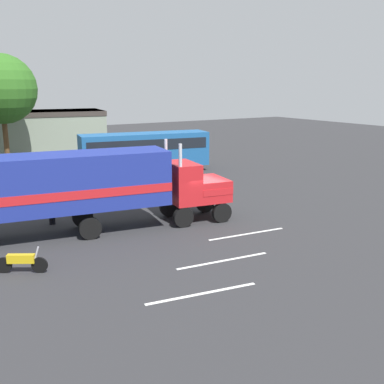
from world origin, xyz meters
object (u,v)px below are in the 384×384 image
(motorcycle, at_px, (22,262))
(tree_center, at_px, (1,89))
(semi_truck, at_px, (86,185))
(person_bystander, at_px, (51,208))
(parked_bus, at_px, (145,149))

(motorcycle, distance_m, tree_center, 25.25)
(semi_truck, height_order, motorcycle, semi_truck)
(semi_truck, xyz_separation_m, person_bystander, (-1.24, 2.39, -1.63))
(semi_truck, height_order, tree_center, tree_center)
(semi_truck, distance_m, person_bystander, 3.15)
(person_bystander, xyz_separation_m, parked_bus, (10.93, 10.83, 1.17))
(motorcycle, bearing_deg, parked_bus, 50.73)
(semi_truck, height_order, person_bystander, semi_truck)
(person_bystander, height_order, tree_center, tree_center)
(semi_truck, xyz_separation_m, tree_center, (-0.26, 20.51, 4.53))
(semi_truck, distance_m, tree_center, 21.00)
(person_bystander, relative_size, motorcycle, 0.88)
(person_bystander, xyz_separation_m, tree_center, (0.98, 18.12, 6.16))
(parked_bus, bearing_deg, person_bystander, -135.27)
(motorcycle, height_order, tree_center, tree_center)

